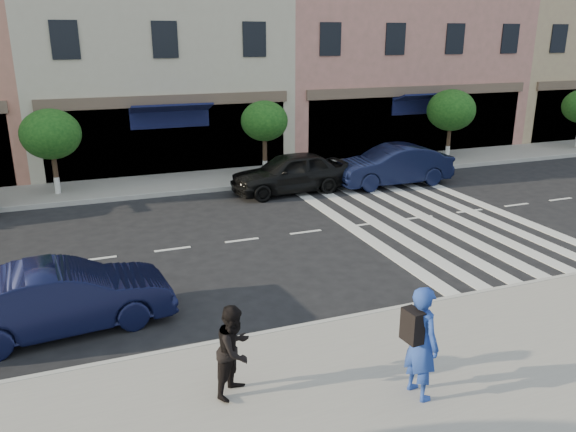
% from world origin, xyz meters
% --- Properties ---
extents(ground, '(120.00, 120.00, 0.00)m').
position_xyz_m(ground, '(0.00, 0.00, 0.00)').
color(ground, black).
rests_on(ground, ground).
extents(sidewalk_near, '(60.00, 4.50, 0.15)m').
position_xyz_m(sidewalk_near, '(0.00, -3.75, 0.07)').
color(sidewalk_near, gray).
rests_on(sidewalk_near, ground).
extents(sidewalk_far, '(60.00, 3.00, 0.15)m').
position_xyz_m(sidewalk_far, '(0.00, 11.00, 0.07)').
color(sidewalk_far, gray).
rests_on(sidewalk_far, ground).
extents(building_centre, '(11.00, 9.00, 11.00)m').
position_xyz_m(building_centre, '(-0.50, 17.00, 5.50)').
color(building_centre, beige).
rests_on(building_centre, ground).
extents(building_east_mid, '(13.00, 9.00, 13.00)m').
position_xyz_m(building_east_mid, '(11.50, 17.00, 6.50)').
color(building_east_mid, tan).
rests_on(building_east_mid, ground).
extents(building_east_far, '(12.00, 9.00, 12.00)m').
position_xyz_m(building_east_far, '(24.00, 17.00, 6.00)').
color(building_east_far, tan).
rests_on(building_east_far, ground).
extents(street_tree_wb, '(2.10, 2.10, 3.06)m').
position_xyz_m(street_tree_wb, '(-5.00, 10.80, 2.31)').
color(street_tree_wb, '#473323').
rests_on(street_tree_wb, sidewalk_far).
extents(street_tree_c, '(1.90, 1.90, 3.04)m').
position_xyz_m(street_tree_c, '(3.00, 10.80, 2.36)').
color(street_tree_c, '#473323').
rests_on(street_tree_c, sidewalk_far).
extents(street_tree_ea, '(2.20, 2.20, 3.19)m').
position_xyz_m(street_tree_ea, '(12.00, 10.80, 2.39)').
color(street_tree_ea, '#473323').
rests_on(street_tree_ea, sidewalk_far).
extents(photographer, '(0.52, 0.73, 1.89)m').
position_xyz_m(photographer, '(0.52, -4.24, 1.09)').
color(photographer, '#213E9A').
rests_on(photographer, sidewalk_near).
extents(walker, '(0.94, 0.94, 1.54)m').
position_xyz_m(walker, '(-2.19, -3.14, 0.92)').
color(walker, black).
rests_on(walker, sidewalk_near).
extents(car_near_mid, '(4.36, 1.91, 1.39)m').
position_xyz_m(car_near_mid, '(-4.75, 0.30, 0.70)').
color(car_near_mid, black).
rests_on(car_near_mid, ground).
extents(car_far_mid, '(4.57, 2.09, 1.52)m').
position_xyz_m(car_far_mid, '(3.18, 8.39, 0.76)').
color(car_far_mid, black).
rests_on(car_far_mid, ground).
extents(car_far_right, '(4.73, 1.71, 1.55)m').
position_xyz_m(car_far_right, '(7.37, 8.04, 0.78)').
color(car_far_right, black).
rests_on(car_far_right, ground).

